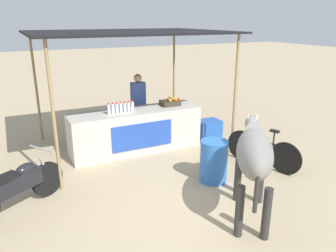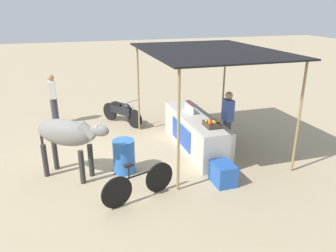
# 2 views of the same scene
# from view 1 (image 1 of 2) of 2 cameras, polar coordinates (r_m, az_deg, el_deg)

# --- Properties ---
(ground_plane) EXTENTS (60.00, 60.00, 0.00)m
(ground_plane) POSITION_cam_1_polar(r_m,az_deg,el_deg) (5.94, 2.35, -11.38)
(ground_plane) COLOR tan
(stall_counter) EXTENTS (3.00, 0.82, 0.96)m
(stall_counter) POSITION_cam_1_polar(r_m,az_deg,el_deg) (7.58, -5.61, -0.78)
(stall_counter) COLOR beige
(stall_counter) RESTS_ON ground
(stall_awning) EXTENTS (4.20, 3.20, 2.68)m
(stall_awning) POSITION_cam_1_polar(r_m,az_deg,el_deg) (7.46, -6.99, 15.28)
(stall_awning) COLOR black
(stall_awning) RESTS_ON ground
(water_bottle_row) EXTENTS (0.61, 0.07, 0.25)m
(water_bottle_row) POSITION_cam_1_polar(r_m,az_deg,el_deg) (7.25, -8.21, 3.17)
(water_bottle_row) COLOR silver
(water_bottle_row) RESTS_ON stall_counter
(fruit_crate) EXTENTS (0.44, 0.32, 0.18)m
(fruit_crate) POSITION_cam_1_polar(r_m,az_deg,el_deg) (7.82, 0.42, 4.16)
(fruit_crate) COLOR #3F3326
(fruit_crate) RESTS_ON stall_counter
(vendor_behind_counter) EXTENTS (0.34, 0.22, 1.65)m
(vendor_behind_counter) POSITION_cam_1_polar(r_m,az_deg,el_deg) (8.27, -5.17, 3.54)
(vendor_behind_counter) COLOR #383842
(vendor_behind_counter) RESTS_ON ground
(cooler_box) EXTENTS (0.60, 0.44, 0.48)m
(cooler_box) POSITION_cam_1_polar(r_m,az_deg,el_deg) (8.41, 7.00, -0.61)
(cooler_box) COLOR blue
(cooler_box) RESTS_ON ground
(water_barrel) EXTENTS (0.51, 0.51, 0.80)m
(water_barrel) POSITION_cam_1_polar(r_m,az_deg,el_deg) (6.20, 7.96, -6.07)
(water_barrel) COLOR blue
(water_barrel) RESTS_ON ground
(cow) EXTENTS (1.38, 1.68, 1.44)m
(cow) POSITION_cam_1_polar(r_m,az_deg,el_deg) (5.00, 14.74, -4.73)
(cow) COLOR gray
(cow) RESTS_ON ground
(motorcycle_parked) EXTENTS (1.56, 1.06, 0.90)m
(motorcycle_parked) POSITION_cam_1_polar(r_m,az_deg,el_deg) (5.73, -24.86, -9.53)
(motorcycle_parked) COLOR black
(motorcycle_parked) RESTS_ON ground
(bicycle_leaning) EXTENTS (0.58, 1.58, 0.85)m
(bicycle_leaning) POSITION_cam_1_polar(r_m,az_deg,el_deg) (7.01, 16.14, -4.18)
(bicycle_leaning) COLOR black
(bicycle_leaning) RESTS_ON ground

